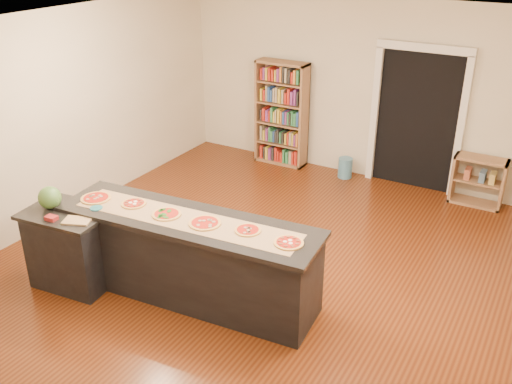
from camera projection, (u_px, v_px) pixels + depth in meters
The scene contains 18 objects.
room at pixel (247, 165), 6.09m from camera, with size 6.00×7.00×2.80m.
doorway at pixel (418, 112), 8.48m from camera, with size 1.40×0.09×2.21m.
kitchen_island at pixel (189, 257), 6.14m from camera, with size 2.90×0.79×0.96m.
side_counter at pixel (72, 247), 6.37m from camera, with size 0.93×0.68×0.92m.
bookshelf at pixel (281, 114), 9.48m from camera, with size 0.87×0.31×1.74m, color #956C48.
low_shelf at pixel (478, 181), 8.24m from camera, with size 0.73×0.31×0.73m, color #956C48.
waste_bin at pixel (345, 168), 9.21m from camera, with size 0.22×0.22×0.33m, color teal.
kraft_paper at pixel (186, 219), 5.92m from camera, with size 2.52×0.45×0.00m, color #9A724F.
watermelon at pixel (50, 198), 6.20m from camera, with size 0.25×0.25×0.25m, color #144214.
cutting_board at pixel (77, 221), 5.96m from camera, with size 0.28×0.19×0.02m, color tan.
package_red at pixel (51, 218), 5.99m from camera, with size 0.12×0.09×0.04m, color maroon.
package_teal at pixel (97, 210), 6.15m from camera, with size 0.14×0.14×0.05m, color #195966.
pizza_a at pixel (96, 198), 6.35m from camera, with size 0.33×0.33×0.02m.
pizza_b at pixel (134, 203), 6.23m from camera, with size 0.28×0.28×0.02m.
pizza_c at pixel (167, 214), 6.00m from camera, with size 0.30×0.30×0.02m.
pizza_d at pixel (205, 223), 5.82m from camera, with size 0.33×0.33×0.02m.
pizza_e at pixel (248, 230), 5.69m from camera, with size 0.28×0.28×0.02m.
pizza_f at pixel (289, 243), 5.46m from camera, with size 0.28×0.28×0.02m.
Camera 1 is at (2.90, -4.83, 3.74)m, focal length 40.00 mm.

